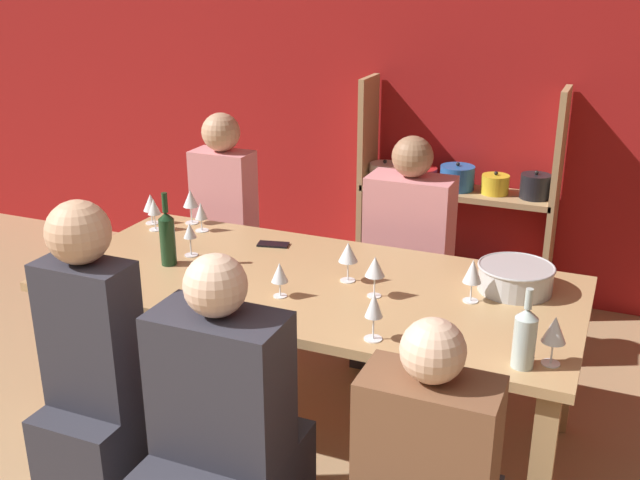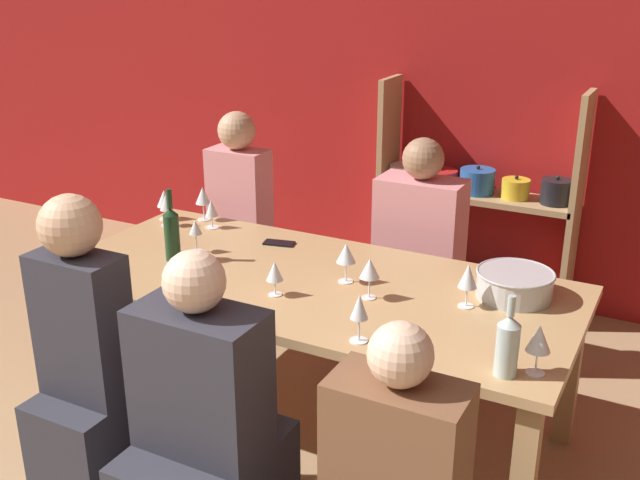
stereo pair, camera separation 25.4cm
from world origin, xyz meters
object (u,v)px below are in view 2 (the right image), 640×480
wine_glass_white_b (346,254)px  person_far_a (241,244)px  wine_bottle_green (508,344)px  wine_glass_white_c (195,229)px  person_far_b (417,282)px  wine_glass_white_d (359,309)px  mixing_bowl (515,283)px  wine_bottle_dark (172,233)px  wine_glass_empty_c (166,204)px  person_near_b (205,451)px  shelf_unit (473,228)px  wine_glass_empty_d (164,199)px  wine_glass_red_b (211,209)px  cell_phone (279,243)px  wine_glass_empty_a (370,269)px  wine_glass_red_a (468,277)px  wine_glass_empty_e (539,339)px  wine_glass_empty_b (275,272)px  dining_table (309,296)px  wine_glass_white_a (203,197)px  person_near_c (90,390)px

wine_glass_white_b → person_far_a: person_far_a is taller
wine_bottle_green → wine_glass_white_c: 1.65m
person_far_b → wine_glass_white_d: bearing=100.5°
wine_glass_white_c → person_far_b: bearing=43.9°
mixing_bowl → wine_bottle_dark: 1.54m
wine_bottle_dark → wine_glass_empty_c: wine_bottle_dark is taller
wine_glass_white_b → person_near_b: 1.02m
shelf_unit → wine_glass_white_c: bearing=-118.5°
wine_bottle_dark → wine_glass_empty_d: 0.60m
mixing_bowl → wine_glass_red_b: 1.61m
wine_bottle_green → cell_phone: 1.48m
wine_glass_empty_a → person_far_b: person_far_b is taller
wine_glass_red_a → person_near_b: size_ratio=0.15×
wine_glass_white_d → person_near_b: bearing=-131.1°
wine_glass_white_c → wine_glass_empty_e: (1.68, -0.39, 0.01)m
mixing_bowl → shelf_unit: bearing=112.3°
wine_glass_white_d → wine_glass_empty_e: (0.62, 0.07, -0.00)m
wine_glass_empty_e → wine_glass_white_b: bearing=156.3°
wine_glass_empty_b → wine_glass_red_b: size_ratio=0.99×
wine_glass_white_d → wine_glass_empty_d: 1.68m
wine_glass_empty_b → wine_glass_red_b: wine_glass_red_b is taller
wine_glass_white_c → wine_glass_empty_e: size_ratio=0.89×
dining_table → wine_glass_empty_e: 1.12m
mixing_bowl → person_near_b: size_ratio=0.27×
dining_table → wine_glass_empty_a: size_ratio=13.10×
dining_table → wine_glass_empty_c: size_ratio=13.77×
shelf_unit → wine_glass_red_a: bearing=-74.7°
wine_bottle_green → wine_glass_white_c: (-1.59, 0.44, 0.00)m
wine_glass_red_a → wine_glass_white_a: bearing=166.0°
wine_glass_red_b → wine_glass_empty_d: size_ratio=0.94×
wine_glass_empty_e → person_near_b: bearing=-153.1°
wine_glass_empty_c → wine_glass_empty_e: size_ratio=0.92×
dining_table → cell_phone: cell_phone is taller
wine_glass_white_b → person_far_a: (-1.04, 0.74, -0.39)m
wine_bottle_dark → wine_glass_white_b: wine_bottle_dark is taller
wine_glass_empty_b → wine_glass_white_c: (-0.59, 0.25, 0.01)m
mixing_bowl → person_far_b: bearing=136.3°
wine_glass_red_b → wine_glass_empty_e: (1.82, -0.70, 0.03)m
wine_glass_empty_a → wine_glass_empty_e: (0.74, -0.29, -0.00)m
wine_bottle_green → person_near_c: 1.58m
cell_phone → person_near_c: 1.18m
wine_glass_empty_a → shelf_unit: bearing=92.1°
cell_phone → wine_glass_empty_d: bearing=176.4°
wine_glass_empty_d → person_far_a: size_ratio=0.13×
wine_glass_empty_a → wine_glass_white_c: bearing=174.1°
wine_glass_white_b → person_near_b: (-0.11, -0.91, -0.45)m
wine_glass_red_a → wine_glass_white_c: wine_glass_red_a is taller
wine_glass_white_b → wine_glass_empty_c: size_ratio=1.07×
wine_bottle_dark → wine_glass_empty_d: wine_bottle_dark is taller
wine_glass_red_b → wine_glass_white_d: size_ratio=0.81×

